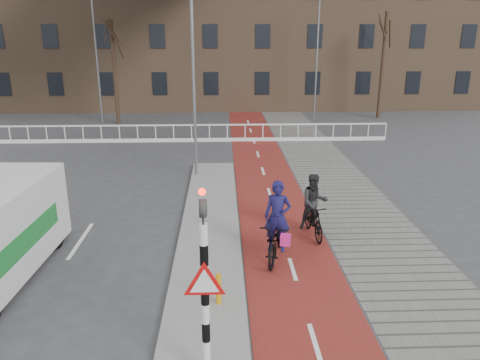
{
  "coord_description": "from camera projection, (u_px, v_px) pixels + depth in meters",
  "views": [
    {
      "loc": [
        -0.29,
        -8.8,
        5.87
      ],
      "look_at": [
        0.25,
        5.0,
        1.5
      ],
      "focal_mm": 35.0,
      "sensor_mm": 36.0,
      "label": 1
    }
  ],
  "objects": [
    {
      "name": "ground",
      "position": [
        237.0,
        315.0,
        10.16
      ],
      "size": [
        120.0,
        120.0,
        0.0
      ],
      "primitive_type": "plane",
      "color": "#38383A",
      "rests_on": "ground"
    },
    {
      "name": "bike_lane",
      "position": [
        265.0,
        178.0,
        19.74
      ],
      "size": [
        2.5,
        60.0,
        0.01
      ],
      "primitive_type": "cube",
      "color": "maroon",
      "rests_on": "ground"
    },
    {
      "name": "sidewalk",
      "position": [
        331.0,
        177.0,
        19.85
      ],
      "size": [
        3.0,
        60.0,
        0.01
      ],
      "primitive_type": "cube",
      "color": "slate",
      "rests_on": "ground"
    },
    {
      "name": "curb_island",
      "position": [
        210.0,
        236.0,
        13.93
      ],
      "size": [
        1.8,
        16.0,
        0.12
      ],
      "primitive_type": "cube",
      "color": "gray",
      "rests_on": "ground"
    },
    {
      "name": "traffic_signal",
      "position": [
        205.0,
        282.0,
        7.61
      ],
      "size": [
        0.8,
        0.8,
        3.68
      ],
      "color": "black",
      "rests_on": "curb_island"
    },
    {
      "name": "bollard",
      "position": [
        218.0,
        289.0,
        10.28
      ],
      "size": [
        0.12,
        0.12,
        0.72
      ],
      "primitive_type": "cylinder",
      "color": "orange",
      "rests_on": "curb_island"
    },
    {
      "name": "cyclist_near",
      "position": [
        277.0,
        233.0,
        12.49
      ],
      "size": [
        1.28,
        2.24,
        2.18
      ],
      "rotation": [
        0.0,
        0.0,
        -0.27
      ],
      "color": "black",
      "rests_on": "bike_lane"
    },
    {
      "name": "cyclist_far",
      "position": [
        314.0,
        211.0,
        13.84
      ],
      "size": [
        0.89,
        1.84,
        1.94
      ],
      "rotation": [
        0.0,
        0.0,
        0.1
      ],
      "color": "black",
      "rests_on": "bike_lane"
    },
    {
      "name": "railing",
      "position": [
        138.0,
        137.0,
        26.08
      ],
      "size": [
        28.0,
        0.1,
        0.99
      ],
      "color": "silver",
      "rests_on": "ground"
    },
    {
      "name": "townhouse_row",
      "position": [
        187.0,
        8.0,
        38.18
      ],
      "size": [
        46.0,
        10.0,
        15.9
      ],
      "color": "#7F6047",
      "rests_on": "ground"
    },
    {
      "name": "tree_mid",
      "position": [
        115.0,
        73.0,
        30.57
      ],
      "size": [
        0.26,
        0.26,
        6.66
      ],
      "primitive_type": "cylinder",
      "color": "black",
      "rests_on": "ground"
    },
    {
      "name": "tree_right",
      "position": [
        382.0,
        66.0,
        32.6
      ],
      "size": [
        0.25,
        0.25,
        7.24
      ],
      "primitive_type": "cylinder",
      "color": "black",
      "rests_on": "ground"
    },
    {
      "name": "streetlight_near",
      "position": [
        194.0,
        86.0,
        18.76
      ],
      "size": [
        0.12,
        0.12,
        7.59
      ],
      "primitive_type": "cylinder",
      "color": "slate",
      "rests_on": "ground"
    },
    {
      "name": "streetlight_left",
      "position": [
        97.0,
        58.0,
        30.71
      ],
      "size": [
        0.12,
        0.12,
        8.48
      ],
      "primitive_type": "cylinder",
      "color": "slate",
      "rests_on": "ground"
    },
    {
      "name": "streetlight_right",
      "position": [
        317.0,
        58.0,
        32.28
      ],
      "size": [
        0.12,
        0.12,
        8.36
      ],
      "primitive_type": "cylinder",
      "color": "slate",
      "rests_on": "ground"
    }
  ]
}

